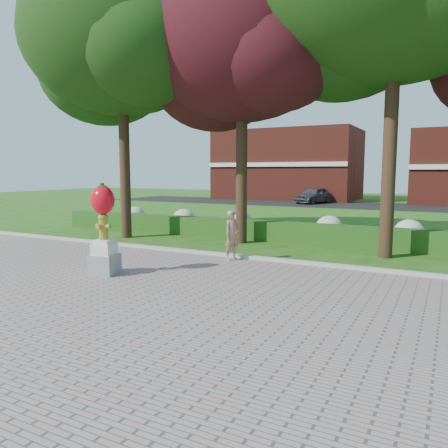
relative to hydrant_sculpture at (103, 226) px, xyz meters
name	(u,v)px	position (x,y,z in m)	size (l,w,h in m)	color
ground	(211,282)	(2.92, 0.72, -1.35)	(100.00, 100.00, 0.00)	#224F13
walkway	(100,331)	(2.92, -3.28, -1.33)	(40.00, 14.00, 0.04)	gray
curb	(258,259)	(2.92, 3.72, -1.28)	(40.00, 0.18, 0.15)	#ADADA5
lawn_hedge	(298,233)	(2.92, 7.72, -0.95)	(24.00, 0.70, 0.80)	#1B4212
hydrangea_row	(319,227)	(3.49, 8.72, -0.80)	(20.10, 1.10, 0.99)	#A5A981
street	(378,206)	(2.92, 28.72, -1.34)	(50.00, 8.00, 0.02)	black
building_left	(288,165)	(-7.08, 34.72, 2.15)	(14.00, 8.00, 7.00)	maroon
tree_far_left	(121,46)	(-4.19, 5.81, 6.61)	(9.00, 7.68, 11.66)	black
tree_mid_left	(241,53)	(0.82, 6.80, 5.95)	(8.25, 7.04, 10.69)	black
hydrant_sculpture	(103,226)	(0.00, 0.00, 0.00)	(0.80, 0.80, 2.48)	gray
woman	(232,235)	(2.22, 3.32, -0.52)	(0.58, 0.38, 1.58)	#A4715E
parked_car	(314,195)	(-2.63, 29.20, -0.60)	(1.72, 4.27, 1.45)	#44464C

